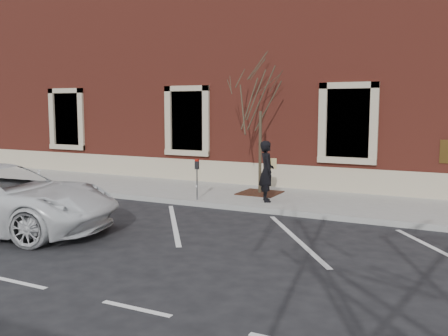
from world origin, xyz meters
The scene contains 9 objects.
ground centered at (0.00, 0.00, 0.00)m, with size 120.00×120.00×0.00m, color #28282B.
sidewalk_near centered at (0.00, 1.75, 0.07)m, with size 40.00×3.50×0.15m, color #B4B2A9.
curb_near centered at (0.00, -0.05, 0.07)m, with size 40.00×0.12×0.15m, color #9E9E99.
parking_stripes centered at (0.00, -2.20, 0.00)m, with size 28.00×4.40×0.01m, color silver, non-canonical shape.
building_civic centered at (0.00, 7.74, 4.00)m, with size 40.00×8.62×8.00m.
man centered at (1.26, 0.87, 1.04)m, with size 0.65×0.43×1.79m, color black.
parking_meter centered at (-0.68, 0.16, 1.00)m, with size 0.11×0.09×1.22m.
tree_grate centered at (0.57, 2.03, 0.17)m, with size 1.24×1.24×0.03m, color #431E15.
sapling centered at (0.57, 2.03, 3.50)m, with size 2.88×2.88×4.80m.
Camera 1 is at (6.66, -12.62, 2.92)m, focal length 40.00 mm.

